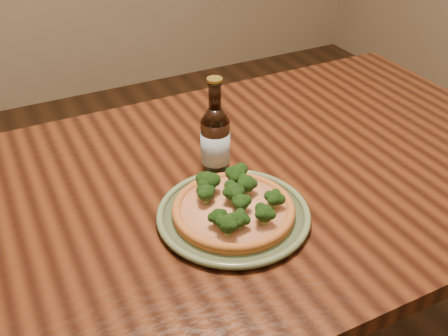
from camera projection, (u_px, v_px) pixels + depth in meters
name	position (u px, v px, depth m)	size (l,w,h in m)	color
table	(226.00, 214.00, 1.22)	(1.60, 0.90, 0.75)	#421D0E
plate	(233.00, 215.00, 1.05)	(0.31, 0.31, 0.02)	#586747
pizza	(234.00, 207.00, 1.04)	(0.25, 0.25, 0.07)	#AD5F27
beer_bottle	(215.00, 141.00, 1.14)	(0.06, 0.06, 0.23)	black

